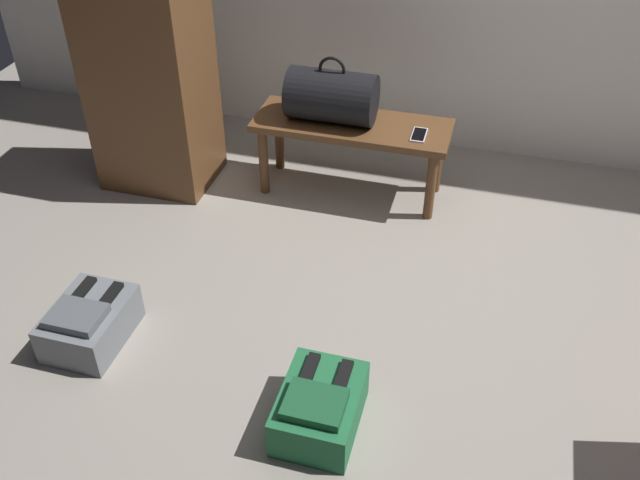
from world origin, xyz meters
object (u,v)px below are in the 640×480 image
object	(u,v)px
cell_phone	(419,135)
duffel_bag_black	(332,96)
bench	(352,134)
side_cabinet	(151,85)
backpack_green	(320,408)
backpack_grey	(89,322)

from	to	relation	value
cell_phone	duffel_bag_black	bearing A→B (deg)	174.53
bench	side_cabinet	bearing A→B (deg)	-172.50
duffel_bag_black	side_cabinet	bearing A→B (deg)	-171.62
bench	backpack_green	world-z (taller)	bench
duffel_bag_black	backpack_green	size ratio (longest dim) A/B	1.16
cell_phone	bench	bearing A→B (deg)	172.83
backpack_grey	side_cabinet	bearing A→B (deg)	102.03
side_cabinet	backpack_green	bearing A→B (deg)	-47.32
cell_phone	backpack_green	bearing A→B (deg)	-93.43
backpack_green	side_cabinet	xyz separation A→B (m)	(-1.29, 1.39, 0.46)
side_cabinet	bench	bearing A→B (deg)	7.50
duffel_bag_black	cell_phone	xyz separation A→B (m)	(0.46, -0.04, -0.13)
bench	cell_phone	world-z (taller)	cell_phone
bench	backpack_green	xyz separation A→B (m)	(0.26, -1.53, -0.26)
bench	backpack_grey	xyz separation A→B (m)	(-0.77, -1.37, -0.26)
cell_phone	backpack_grey	size ratio (longest dim) A/B	0.38
backpack_grey	duffel_bag_black	bearing A→B (deg)	64.34
backpack_green	backpack_grey	bearing A→B (deg)	170.95
bench	cell_phone	size ratio (longest dim) A/B	6.94
backpack_grey	backpack_green	bearing A→B (deg)	-9.05
duffel_bag_black	bench	bearing A→B (deg)	0.00
side_cabinet	duffel_bag_black	bearing A→B (deg)	8.38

